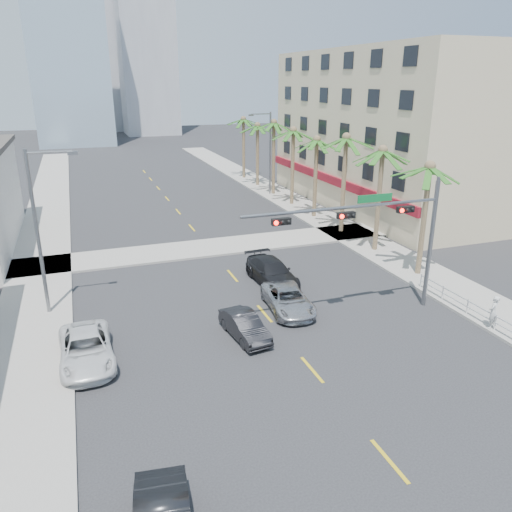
% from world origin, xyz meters
% --- Properties ---
extents(ground, '(260.00, 260.00, 0.00)m').
position_xyz_m(ground, '(0.00, 0.00, 0.00)').
color(ground, '#262628').
rests_on(ground, ground).
extents(sidewalk_right, '(4.00, 120.00, 0.15)m').
position_xyz_m(sidewalk_right, '(12.00, 20.00, 0.07)').
color(sidewalk_right, gray).
rests_on(sidewalk_right, ground).
extents(sidewalk_left, '(4.00, 120.00, 0.15)m').
position_xyz_m(sidewalk_left, '(-12.00, 20.00, 0.07)').
color(sidewalk_left, gray).
rests_on(sidewalk_left, ground).
extents(sidewalk_cross, '(80.00, 4.00, 0.15)m').
position_xyz_m(sidewalk_cross, '(0.00, 22.00, 0.07)').
color(sidewalk_cross, gray).
rests_on(sidewalk_cross, ground).
extents(building_right, '(15.25, 28.00, 15.00)m').
position_xyz_m(building_right, '(21.99, 30.00, 7.50)').
color(building_right, beige).
rests_on(building_right, ground).
extents(tower_far_left, '(14.00, 14.00, 48.00)m').
position_xyz_m(tower_far_left, '(-8.00, 95.00, 24.00)').
color(tower_far_left, '#99B2C6').
rests_on(tower_far_left, ground).
extents(tower_far_center, '(16.00, 16.00, 42.00)m').
position_xyz_m(tower_far_center, '(-3.00, 125.00, 21.00)').
color(tower_far_center, '#ADADB2').
rests_on(tower_far_center, ground).
extents(traffic_signal_mast, '(11.12, 0.54, 7.20)m').
position_xyz_m(traffic_signal_mast, '(5.78, 7.95, 5.06)').
color(traffic_signal_mast, slate).
rests_on(traffic_signal_mast, ground).
extents(palm_tree_0, '(4.80, 4.80, 7.80)m').
position_xyz_m(palm_tree_0, '(11.60, 12.00, 7.08)').
color(palm_tree_0, brown).
rests_on(palm_tree_0, ground).
extents(palm_tree_1, '(4.80, 4.80, 8.16)m').
position_xyz_m(palm_tree_1, '(11.60, 17.20, 7.43)').
color(palm_tree_1, brown).
rests_on(palm_tree_1, ground).
extents(palm_tree_2, '(4.80, 4.80, 8.52)m').
position_xyz_m(palm_tree_2, '(11.60, 22.40, 7.78)').
color(palm_tree_2, brown).
rests_on(palm_tree_2, ground).
extents(palm_tree_3, '(4.80, 4.80, 7.80)m').
position_xyz_m(palm_tree_3, '(11.60, 27.60, 7.08)').
color(palm_tree_3, brown).
rests_on(palm_tree_3, ground).
extents(palm_tree_4, '(4.80, 4.80, 8.16)m').
position_xyz_m(palm_tree_4, '(11.60, 32.80, 7.43)').
color(palm_tree_4, brown).
rests_on(palm_tree_4, ground).
extents(palm_tree_5, '(4.80, 4.80, 8.52)m').
position_xyz_m(palm_tree_5, '(11.60, 38.00, 7.78)').
color(palm_tree_5, brown).
rests_on(palm_tree_5, ground).
extents(palm_tree_6, '(4.80, 4.80, 7.80)m').
position_xyz_m(palm_tree_6, '(11.60, 43.20, 7.08)').
color(palm_tree_6, brown).
rests_on(palm_tree_6, ground).
extents(palm_tree_7, '(4.80, 4.80, 8.16)m').
position_xyz_m(palm_tree_7, '(11.60, 48.40, 7.43)').
color(palm_tree_7, brown).
rests_on(palm_tree_7, ground).
extents(streetlight_left, '(2.55, 0.25, 9.00)m').
position_xyz_m(streetlight_left, '(-11.00, 14.00, 5.06)').
color(streetlight_left, slate).
rests_on(streetlight_left, ground).
extents(streetlight_right, '(2.55, 0.25, 9.00)m').
position_xyz_m(streetlight_right, '(11.00, 38.00, 5.06)').
color(streetlight_right, slate).
rests_on(streetlight_right, ground).
extents(guardrail, '(0.08, 8.08, 1.00)m').
position_xyz_m(guardrail, '(10.30, 6.00, 0.67)').
color(guardrail, silver).
rests_on(guardrail, ground).
extents(car_parked_far, '(2.42, 5.09, 1.40)m').
position_xyz_m(car_parked_far, '(-9.40, 8.01, 0.70)').
color(car_parked_far, white).
rests_on(car_parked_far, ground).
extents(car_lane_left, '(1.78, 3.90, 1.24)m').
position_xyz_m(car_lane_left, '(-1.87, 7.86, 0.62)').
color(car_lane_left, black).
rests_on(car_lane_left, ground).
extents(car_lane_center, '(2.63, 4.89, 1.31)m').
position_xyz_m(car_lane_center, '(1.39, 9.98, 0.65)').
color(car_lane_center, '#AFB0B4').
rests_on(car_lane_center, ground).
extents(car_lane_right, '(2.32, 5.23, 1.49)m').
position_xyz_m(car_lane_right, '(2.00, 14.02, 0.75)').
color(car_lane_right, black).
rests_on(car_lane_right, ground).
extents(pedestrian, '(0.77, 0.67, 1.78)m').
position_xyz_m(pedestrian, '(10.30, 4.25, 1.04)').
color(pedestrian, silver).
rests_on(pedestrian, sidewalk_right).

